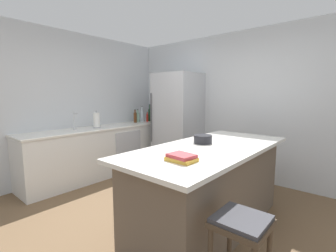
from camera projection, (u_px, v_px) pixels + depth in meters
The scene contains 17 objects.
ground_plane at pixel (161, 229), 2.62m from camera, with size 7.20×7.20×0.00m, color brown.
wall_rear at pixel (246, 106), 4.15m from camera, with size 6.00×0.10×2.60m, color silver.
wall_left at pixel (56, 106), 4.03m from camera, with size 0.10×6.00×2.60m, color silver.
counter_run_left at pixel (103, 150), 4.41m from camera, with size 0.66×2.91×0.90m.
kitchen_island at pixel (209, 186), 2.63m from camera, with size 0.98×2.21×0.93m.
refrigerator at pixel (178, 122), 4.67m from camera, with size 0.81×0.76×1.91m.
bar_stool at pixel (241, 234), 1.61m from camera, with size 0.36×0.36×0.67m.
sink_faucet at pixel (75, 121), 3.98m from camera, with size 0.15×0.05×0.30m.
paper_towel_roll at pixel (97, 120), 4.21m from camera, with size 0.14×0.14×0.31m.
vinegar_bottle at pixel (150, 115), 5.39m from camera, with size 0.05×0.05×0.32m.
wine_bottle at pixel (150, 115), 5.27m from camera, with size 0.07×0.07×0.38m.
hot_sauce_bottle at pixel (147, 118), 5.19m from camera, with size 0.05×0.05×0.22m.
soda_bottle at pixel (142, 116), 5.16m from camera, with size 0.08×0.08×0.35m.
gin_bottle at pixel (138, 117), 5.10m from camera, with size 0.08×0.08×0.28m.
syrup_bottle at pixel (135, 117), 5.02m from camera, with size 0.07×0.07×0.28m.
cookbook_stack at pixel (182, 158), 1.99m from camera, with size 0.24×0.19×0.06m.
mixing_bowl at pixel (203, 139), 2.73m from camera, with size 0.21×0.21×0.10m.
Camera 1 is at (1.65, -1.81, 1.49)m, focal length 24.98 mm.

